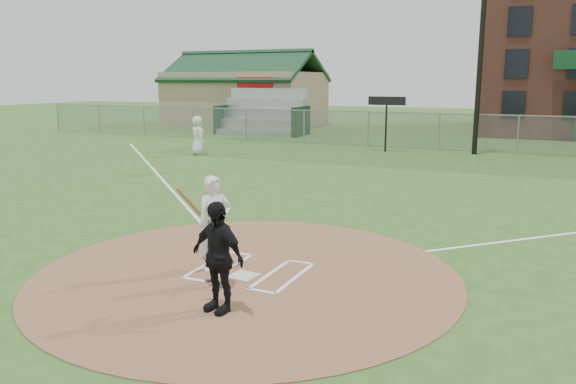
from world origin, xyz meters
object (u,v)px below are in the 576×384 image
at_px(ondeck_player, 197,136).
at_px(catcher, 216,253).
at_px(batter_at_plate, 215,223).
at_px(umpire, 217,257).
at_px(home_plate, 243,276).

bearing_deg(ondeck_player, catcher, 158.40).
height_order(catcher, batter_at_plate, batter_at_plate).
height_order(catcher, umpire, umpire).
xyz_separation_m(catcher, umpire, (0.63, -0.95, 0.29)).
bearing_deg(home_plate, umpire, -75.62).
xyz_separation_m(catcher, ondeck_player, (-10.77, 15.75, 0.33)).
relative_size(catcher, batter_at_plate, 0.67).
relative_size(catcher, umpire, 0.69).
distance_m(catcher, umpire, 1.18).
distance_m(home_plate, umpire, 1.88).
relative_size(umpire, batter_at_plate, 0.97).
height_order(home_plate, catcher, catcher).
xyz_separation_m(home_plate, batter_at_plate, (-0.72, 0.17, 0.95)).
bearing_deg(umpire, batter_at_plate, 136.34).
height_order(home_plate, ondeck_player, ondeck_player).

